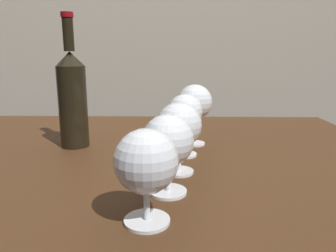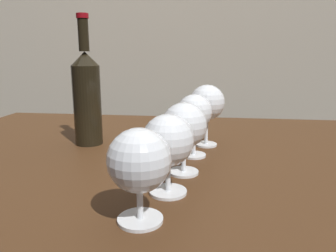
% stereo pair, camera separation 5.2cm
% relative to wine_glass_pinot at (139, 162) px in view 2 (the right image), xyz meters
% --- Properties ---
extents(dining_table, '(1.25, 0.90, 0.73)m').
position_rel_wine_glass_pinot_xyz_m(dining_table, '(-0.05, 0.33, -0.18)').
color(dining_table, '#472B16').
rests_on(dining_table, ground_plane).
extents(wine_glass_pinot, '(0.09, 0.09, 0.14)m').
position_rel_wine_glass_pinot_xyz_m(wine_glass_pinot, '(0.00, 0.00, 0.00)').
color(wine_glass_pinot, white).
rests_on(wine_glass_pinot, dining_table).
extents(wine_glass_white, '(0.09, 0.09, 0.14)m').
position_rel_wine_glass_pinot_xyz_m(wine_glass_white, '(0.03, 0.10, 0.00)').
color(wine_glass_white, white).
rests_on(wine_glass_white, dining_table).
extents(wine_glass_empty, '(0.09, 0.09, 0.14)m').
position_rel_wine_glass_pinot_xyz_m(wine_glass_empty, '(0.05, 0.19, 0.01)').
color(wine_glass_empty, white).
rests_on(wine_glass_empty, dining_table).
extents(wine_glass_merlot, '(0.08, 0.08, 0.14)m').
position_rel_wine_glass_pinot_xyz_m(wine_glass_merlot, '(0.06, 0.30, 0.01)').
color(wine_glass_merlot, white).
rests_on(wine_glass_merlot, dining_table).
extents(wine_glass_rose, '(0.09, 0.09, 0.16)m').
position_rel_wine_glass_pinot_xyz_m(wine_glass_rose, '(0.09, 0.40, 0.02)').
color(wine_glass_rose, white).
rests_on(wine_glass_rose, dining_table).
extents(wine_bottle, '(0.07, 0.07, 0.33)m').
position_rel_wine_glass_pinot_xyz_m(wine_bottle, '(-0.22, 0.38, 0.04)').
color(wine_bottle, black).
rests_on(wine_bottle, dining_table).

